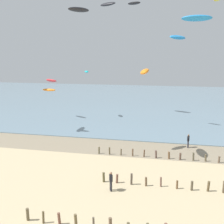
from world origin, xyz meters
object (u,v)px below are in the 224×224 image
Objects in this scene: person_mid_beach at (188,141)px; kite_aloft_2 at (145,72)px; kite_aloft_4 at (79,10)px; kite_aloft_5 at (108,4)px; kite_aloft_11 at (49,90)px; kite_aloft_3 at (178,37)px; person_left_flank at (111,181)px; kite_aloft_0 at (134,3)px; kite_aloft_6 at (87,72)px; kite_aloft_8 at (197,18)px; kite_aloft_12 at (51,80)px.

person_mid_beach is 10.96m from kite_aloft_2.
kite_aloft_4 is (-7.18, -0.27, 6.51)m from kite_aloft_2.
kite_aloft_5 is at bearing 129.29° from person_mid_beach.
kite_aloft_3 is at bearing 26.61° from kite_aloft_11.
kite_aloft_4 is 14.05m from kite_aloft_11.
person_left_flank is 0.48× the size of kite_aloft_5.
kite_aloft_5 reaches higher than kite_aloft_3.
kite_aloft_2 is 16.27m from kite_aloft_11.
person_mid_beach is at bearing -19.92° from kite_aloft_0.
kite_aloft_3 is 16.97m from kite_aloft_4.
kite_aloft_0 reaches higher than person_left_flank.
kite_aloft_5 is at bearing 47.72° from kite_aloft_4.
kite_aloft_8 is (17.33, -15.50, 6.79)m from kite_aloft_6.
kite_aloft_5 is 20.87m from kite_aloft_11.
person_mid_beach is 0.53× the size of kite_aloft_8.
kite_aloft_6 is at bearing 87.01° from kite_aloft_11.
kite_aloft_12 reaches higher than person_mid_beach.
kite_aloft_6 is at bearing -130.62° from kite_aloft_12.
kite_aloft_5 reaches higher than kite_aloft_8.
kite_aloft_4 is (-12.43, -4.40, 15.19)m from person_mid_beach.
person_mid_beach is at bearing 0.71° from kite_aloft_11.
person_mid_beach is 21.26m from kite_aloft_0.
kite_aloft_2 is 0.88× the size of kite_aloft_5.
kite_aloft_12 is (-3.69, 9.03, 0.51)m from kite_aloft_11.
kite_aloft_0 reaches higher than kite_aloft_2.
kite_aloft_4 is 12.76m from kite_aloft_8.
kite_aloft_0 is at bearing 152.43° from kite_aloft_5.
person_mid_beach is 15.64m from kite_aloft_3.
kite_aloft_11 is at bearing 88.21° from kite_aloft_4.
kite_aloft_0 is 11.04m from kite_aloft_5.
person_left_flank is at bearing -104.65° from kite_aloft_4.
kite_aloft_11 is (-2.30, -11.01, -2.04)m from kite_aloft_6.
kite_aloft_5 reaches higher than kite_aloft_4.
kite_aloft_8 reaches higher than kite_aloft_2.
person_mid_beach is 14.43m from kite_aloft_8.
kite_aloft_2 is (1.82, 8.80, 8.69)m from person_left_flank.
person_mid_beach is 26.83m from kite_aloft_12.
kite_aloft_11 is (-19.62, 2.80, 5.51)m from person_mid_beach.
person_mid_beach is 0.51× the size of kite_aloft_3.
kite_aloft_4 reaches higher than kite_aloft_8.
kite_aloft_8 is at bearing -89.47° from person_mid_beach.
person_mid_beach is at bearing 61.34° from person_left_flank.
kite_aloft_6 is at bearing 173.47° from kite_aloft_0.
kite_aloft_3 is (3.56, 12.68, 4.30)m from kite_aloft_2.
kite_aloft_12 reaches higher than kite_aloft_11.
kite_aloft_0 reaches higher than kite_aloft_8.
kite_aloft_5 reaches higher than kite_aloft_11.
kite_aloft_0 reaches higher than kite_aloft_12.
kite_aloft_2 is (2.89, -12.28, -9.18)m from kite_aloft_0.
kite_aloft_0 is at bearing 134.96° from person_mid_beach.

